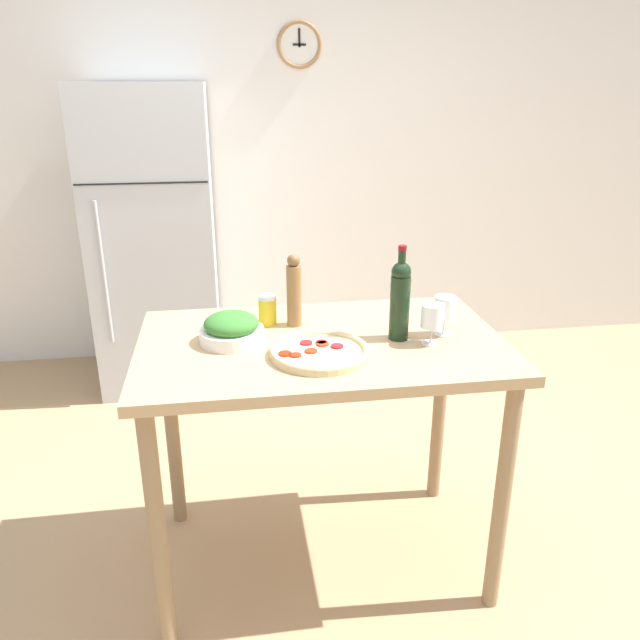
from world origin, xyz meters
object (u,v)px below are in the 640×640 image
Objects in this scene: homemade_pizza at (320,351)px; pepper_mill at (294,291)px; wine_glass_near at (432,318)px; wine_glass_far at (445,310)px; salad_bowl at (232,329)px; refrigerator at (155,240)px; wine_bottle at (400,298)px; salt_canister at (267,310)px.

pepper_mill is at bearing 99.97° from homemade_pizza.
wine_glass_far is at bearing 46.02° from wine_glass_near.
salad_bowl is (-0.66, 0.12, -0.05)m from wine_glass_near.
wine_glass_far reaches higher than salad_bowl.
refrigerator reaches higher than wine_glass_near.
salad_bowl is at bearing -151.90° from pepper_mill.
wine_bottle reaches higher than homemade_pizza.
pepper_mill is at bearing 152.02° from wine_bottle.
salad_bowl is (-0.57, 0.06, -0.10)m from wine_bottle.
wine_glass_far is at bearing 13.69° from homemade_pizza.
pepper_mill is at bearing -68.05° from refrigerator.
wine_glass_far is 0.53m from pepper_mill.
wine_bottle is 0.13m from wine_glass_near.
salad_bowl is at bearing 149.98° from homemade_pizza.
homemade_pizza is at bearing -65.01° from salt_canister.
salad_bowl is 0.32m from homemade_pizza.
wine_bottle is 3.06× the size of salt_canister.
wine_glass_near is at bearing -10.36° from salad_bowl.
pepper_mill is 1.21× the size of salad_bowl.
refrigerator is 16.33× the size of salt_canister.
salt_canister is (-0.14, 0.31, 0.04)m from homemade_pizza.
wine_glass_near is 0.68m from salad_bowl.
wine_glass_near is 0.40m from homemade_pizza.
pepper_mill is at bearing 150.82° from wine_glass_near.
salad_bowl is (-0.23, -0.12, -0.08)m from pepper_mill.
pepper_mill is 2.47× the size of salt_canister.
salt_canister is (0.13, 0.15, 0.01)m from salad_bowl.
salt_canister is at bearing 48.43° from salad_bowl.
refrigerator reaches higher than salt_canister.
pepper_mill is at bearing 161.22° from wine_glass_far.
salad_bowl is at bearing -131.57° from salt_canister.
salad_bowl reaches higher than homemade_pizza.
refrigerator is at bearing 118.90° from wine_bottle.
wine_glass_near is 0.64× the size of salad_bowl.
wine_glass_far reaches higher than salt_canister.
wine_bottle is at bearing -25.64° from salt_canister.
refrigerator is 12.48× the size of wine_glass_near.
wine_glass_far is (1.15, -1.78, 0.14)m from refrigerator.
wine_bottle is 0.33m from homemade_pizza.
homemade_pizza is at bearing -69.73° from refrigerator.
wine_bottle is 0.39m from pepper_mill.
pepper_mill is 0.31m from homemade_pizza.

